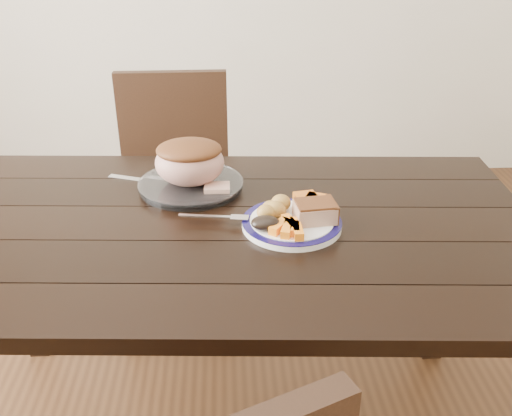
{
  "coord_description": "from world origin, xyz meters",
  "views": [
    {
      "loc": [
        0.01,
        -1.27,
        1.45
      ],
      "look_at": [
        0.08,
        -0.02,
        0.8
      ],
      "focal_mm": 40.0,
      "sensor_mm": 36.0,
      "label": 1
    }
  ],
  "objects": [
    {
      "name": "pumpkin_wedges",
      "position": [
        0.22,
        0.03,
        0.79
      ],
      "size": [
        0.09,
        0.07,
        0.04
      ],
      "color": "orange",
      "rests_on": "dinner_plate"
    },
    {
      "name": "fork",
      "position": [
        -0.01,
        -0.01,
        0.77
      ],
      "size": [
        0.18,
        0.04,
        0.0
      ],
      "rotation": [
        0.0,
        0.0,
        -0.14
      ],
      "color": "silver",
      "rests_on": "dinner_plate"
    },
    {
      "name": "dark_mushroom",
      "position": [
        0.1,
        -0.07,
        0.79
      ],
      "size": [
        0.07,
        0.05,
        0.03
      ],
      "primitive_type": "ellipsoid",
      "color": "black",
      "rests_on": "dinner_plate"
    },
    {
      "name": "dining_table",
      "position": [
        0.0,
        0.0,
        0.66
      ],
      "size": [
        1.65,
        1.0,
        0.75
      ],
      "rotation": [
        0.0,
        0.0,
        -0.06
      ],
      "color": "black",
      "rests_on": "ground"
    },
    {
      "name": "dinner_plate",
      "position": [
        0.17,
        -0.03,
        0.76
      ],
      "size": [
        0.25,
        0.25,
        0.02
      ],
      "primitive_type": "cylinder",
      "color": "white",
      "rests_on": "dining_table"
    },
    {
      "name": "cut_slice",
      "position": [
        -0.02,
        0.15,
        0.78
      ],
      "size": [
        0.07,
        0.06,
        0.02
      ],
      "primitive_type": "cube",
      "rotation": [
        0.0,
        0.0,
        -0.02
      ],
      "color": "tan",
      "rests_on": "serving_platter"
    },
    {
      "name": "carrot_batons",
      "position": [
        0.16,
        -0.09,
        0.78
      ],
      "size": [
        0.08,
        0.11,
        0.02
      ],
      "color": "orange",
      "rests_on": "dinner_plate"
    },
    {
      "name": "roast_joint",
      "position": [
        -0.09,
        0.21,
        0.83
      ],
      "size": [
        0.19,
        0.17,
        0.13
      ],
      "primitive_type": "ellipsoid",
      "color": "tan",
      "rests_on": "serving_platter"
    },
    {
      "name": "roasted_potatoes",
      "position": [
        0.13,
        -0.0,
        0.79
      ],
      "size": [
        0.09,
        0.09,
        0.04
      ],
      "color": "gold",
      "rests_on": "dinner_plate"
    },
    {
      "name": "serving_platter",
      "position": [
        -0.09,
        0.21,
        0.76
      ],
      "size": [
        0.29,
        0.29,
        0.02
      ],
      "primitive_type": "cylinder",
      "color": "white",
      "rests_on": "dining_table"
    },
    {
      "name": "carving_knife",
      "position": [
        -0.13,
        0.23,
        0.76
      ],
      "size": [
        0.31,
        0.13,
        0.01
      ],
      "rotation": [
        0.0,
        0.0,
        -0.36
      ],
      "color": "silver",
      "rests_on": "dining_table"
    },
    {
      "name": "pork_slice",
      "position": [
        0.22,
        -0.03,
        0.79
      ],
      "size": [
        0.11,
        0.09,
        0.04
      ],
      "primitive_type": "cube",
      "rotation": [
        0.0,
        0.0,
        0.12
      ],
      "color": "tan",
      "rests_on": "dinner_plate"
    },
    {
      "name": "chair_far",
      "position": [
        -0.19,
        0.74,
        0.52
      ],
      "size": [
        0.42,
        0.43,
        0.93
      ],
      "rotation": [
        0.0,
        0.0,
        3.15
      ],
      "color": "black",
      "rests_on": "ground"
    },
    {
      "name": "plate_rim",
      "position": [
        0.17,
        -0.03,
        0.77
      ],
      "size": [
        0.25,
        0.25,
        0.02
      ],
      "primitive_type": "torus",
      "color": "#110C3F",
      "rests_on": "dinner_plate"
    }
  ]
}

